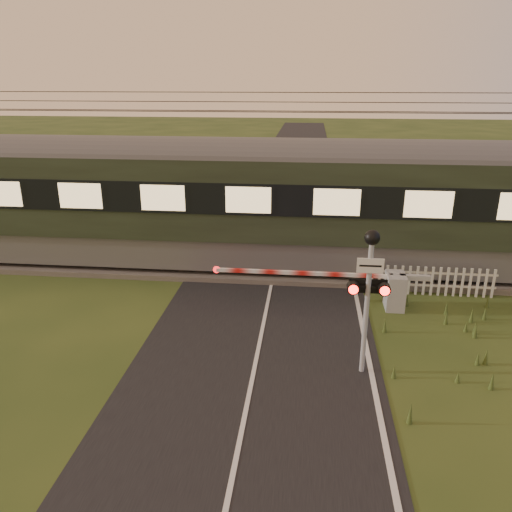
# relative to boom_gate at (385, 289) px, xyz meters

# --- Properties ---
(ground) EXTENTS (160.00, 160.00, 0.00)m
(ground) POSITION_rel_boom_gate_xyz_m (-3.51, -3.53, -0.61)
(ground) COLOR #293D17
(ground) RESTS_ON ground
(road) EXTENTS (6.00, 140.00, 0.03)m
(road) POSITION_rel_boom_gate_xyz_m (-3.49, -3.77, -0.60)
(road) COLOR black
(road) RESTS_ON ground
(track_bed) EXTENTS (140.00, 3.40, 0.39)m
(track_bed) POSITION_rel_boom_gate_xyz_m (-3.51, 2.97, -0.54)
(track_bed) COLOR #47423D
(track_bed) RESTS_ON ground
(overhead_wires) EXTENTS (120.00, 0.62, 0.62)m
(overhead_wires) POSITION_rel_boom_gate_xyz_m (-3.51, 2.97, 5.12)
(overhead_wires) COLOR black
(overhead_wires) RESTS_ON ground
(boom_gate) EXTENTS (6.48, 0.83, 1.11)m
(boom_gate) POSITION_rel_boom_gate_xyz_m (0.00, 0.00, 0.00)
(boom_gate) COLOR gray
(boom_gate) RESTS_ON ground
(crossing_signal) EXTENTS (0.89, 0.36, 3.49)m
(crossing_signal) POSITION_rel_boom_gate_xyz_m (-0.98, -3.65, 1.79)
(crossing_signal) COLOR gray
(crossing_signal) RESTS_ON ground
(picket_fence) EXTENTS (3.97, 0.08, 0.96)m
(picket_fence) POSITION_rel_boom_gate_xyz_m (1.61, 1.07, -0.12)
(picket_fence) COLOR silver
(picket_fence) RESTS_ON ground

